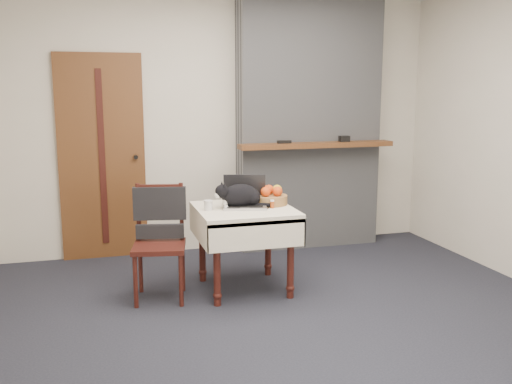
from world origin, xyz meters
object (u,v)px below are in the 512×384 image
(side_table, at_px, (244,221))
(laptop, at_px, (245,199))
(cream_jar, at_px, (208,205))
(cat, at_px, (241,196))
(pill_bottle, at_px, (272,204))
(fruit_basket, at_px, (271,197))
(chair, at_px, (160,225))
(door, at_px, (102,158))

(side_table, bearing_deg, laptop, 71.30)
(cream_jar, bearing_deg, cat, 5.97)
(pill_bottle, relative_size, fruit_basket, 0.25)
(cat, bearing_deg, chair, 172.23)
(laptop, xyz_separation_m, fruit_basket, (0.24, 0.03, -0.00))
(cat, bearing_deg, laptop, 31.06)
(cream_jar, distance_m, pill_bottle, 0.52)
(cat, xyz_separation_m, pill_bottle, (0.24, -0.10, -0.06))
(side_table, xyz_separation_m, cream_jar, (-0.30, -0.01, 0.15))
(chair, bearing_deg, laptop, 10.17)
(pill_bottle, bearing_deg, laptop, 147.80)
(door, xyz_separation_m, cat, (1.06, -1.27, -0.20))
(laptop, distance_m, chair, 0.73)
(laptop, xyz_separation_m, cream_jar, (-0.32, -0.06, -0.02))
(side_table, bearing_deg, pill_bottle, -20.42)
(side_table, height_order, fruit_basket, fruit_basket)
(laptop, bearing_deg, side_table, -95.05)
(cream_jar, xyz_separation_m, pill_bottle, (0.52, -0.07, -0.00))
(door, bearing_deg, pill_bottle, -46.50)
(pill_bottle, distance_m, chair, 0.93)
(chair, bearing_deg, side_table, 6.37)
(cat, relative_size, chair, 0.51)
(laptop, relative_size, pill_bottle, 5.93)
(pill_bottle, xyz_separation_m, chair, (-0.90, 0.14, -0.15))
(pill_bottle, xyz_separation_m, fruit_basket, (0.04, 0.15, 0.03))
(pill_bottle, bearing_deg, cat, 157.77)
(pill_bottle, bearing_deg, fruit_basket, 76.63)
(door, relative_size, cat, 4.30)
(cat, bearing_deg, fruit_basket, 7.11)
(fruit_basket, bearing_deg, pill_bottle, -103.37)
(cream_jar, distance_m, chair, 0.42)
(side_table, height_order, laptop, laptop)
(side_table, height_order, cream_jar, cream_jar)
(door, distance_m, pill_bottle, 1.91)
(cream_jar, xyz_separation_m, chair, (-0.39, 0.07, -0.16))
(cat, bearing_deg, cream_jar, -178.34)
(side_table, distance_m, cream_jar, 0.34)
(fruit_basket, bearing_deg, cat, -168.58)
(side_table, relative_size, cream_jar, 9.60)
(laptop, distance_m, pill_bottle, 0.24)
(laptop, relative_size, cream_jar, 5.05)
(side_table, distance_m, pill_bottle, 0.27)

